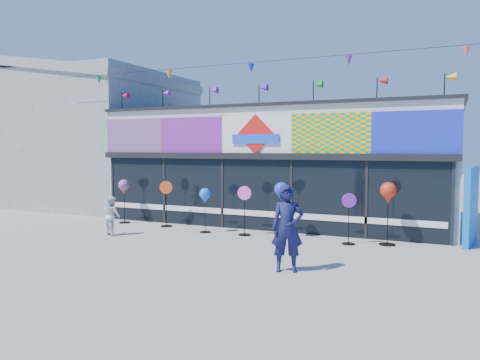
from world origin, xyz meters
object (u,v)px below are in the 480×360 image
Objects in this scene: blue_sign at (471,207)px; spinner_4 at (281,193)px; spinner_5 at (349,217)px; spinner_2 at (205,197)px; child at (112,215)px; adult_man at (287,228)px; spinner_6 at (388,195)px; spinner_1 at (166,202)px; spinner_0 at (124,188)px; spinner_3 at (244,209)px.

blue_sign is 5.17m from spinner_4.
spinner_5 is at bearing -146.84° from blue_sign.
spinner_5 reaches higher than spinner_2.
spinner_5 is 1.19× the size of child.
spinner_2 is at bearing 117.92° from adult_man.
spinner_6 reaches higher than spinner_5.
spinner_1 is 1.09× the size of spinner_5.
spinner_6 reaches higher than spinner_0.
spinner_0 is 8.29m from adult_man.
spinner_5 is at bearing -2.86° from spinner_0.
spinner_4 is at bearing -2.64° from spinner_0.
spinner_1 is 6.73m from adult_man.
spinner_2 is 1.36m from spinner_3.
spinner_0 is at bearing 177.14° from spinner_5.
spinner_1 is 2.09m from child.
adult_man reaches higher than spinner_0.
child is at bearing -109.08° from spinner_1.
spinner_5 is (6.21, -0.37, -0.07)m from spinner_1.
spinner_4 is 1.38× the size of child.
spinner_3 is at bearing 179.66° from spinner_5.
spinner_0 is 5.99m from spinner_4.
spinner_1 is 7.23m from spinner_6.
spinner_6 is at bearing 4.12° from spinner_4.
spinner_1 is 1.82m from spinner_2.
blue_sign is 1.51× the size of spinner_5.
spinner_6 is at bearing -146.23° from blue_sign.
spinner_1 is (1.79, -0.03, -0.42)m from spinner_0.
spinner_4 is at bearing -155.92° from blue_sign.
spinner_5 is (8.00, -0.40, -0.49)m from spinner_0.
spinner_2 is at bearing -175.48° from spinner_4.
spinner_6 is (5.47, 0.41, 0.26)m from spinner_2.
adult_man is (-0.63, -3.40, 0.19)m from spinner_5.
spinner_3 is at bearing -6.54° from spinner_1.
blue_sign is at bearing 10.11° from spinner_3.
spinner_4 is at bearing 4.52° from spinner_2.
adult_man reaches higher than child.
spinner_5 is 7.08m from child.
spinner_0 reaches higher than spinner_2.
spinner_2 is at bearing -127.11° from child.
spinner_0 is at bearing -163.35° from blue_sign.
adult_man reaches higher than spinner_6.
spinner_6 is at bearing 18.99° from spinner_5.
spinner_0 is at bearing 131.53° from adult_man.
spinner_2 is 0.75× the size of adult_man.
spinner_1 is 1.10× the size of spinner_2.
spinner_2 is 5.09m from adult_man.
spinner_3 reaches higher than spinner_2.
spinner_2 is at bearing -175.70° from spinner_6.
adult_man is (1.38, -3.52, -0.38)m from spinner_4.
adult_man reaches higher than spinner_5.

